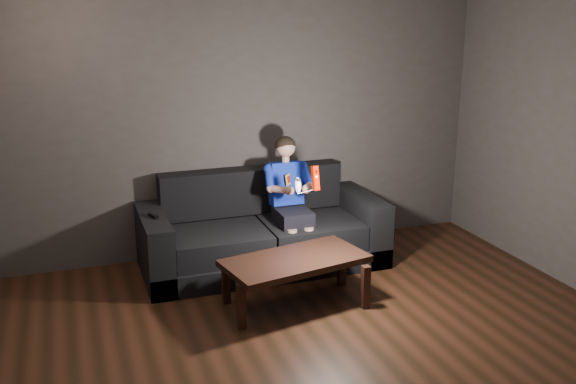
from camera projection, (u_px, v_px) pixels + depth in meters
name	position (u px, v px, depth m)	size (l,w,h in m)	color
floor	(343.00, 372.00, 4.40)	(5.00, 5.00, 0.00)	black
back_wall	(241.00, 119.00, 6.29)	(5.00, 0.04, 2.70)	#3B3634
sofa	(262.00, 236.00, 6.16)	(2.28, 0.99, 0.88)	black
child	(290.00, 190.00, 6.06)	(0.46, 0.56, 1.13)	black
wii_remote_red	(315.00, 178.00, 5.63)	(0.06, 0.09, 0.22)	#C31900
nunchuk_white	(298.00, 185.00, 5.60)	(0.07, 0.10, 0.15)	white
wii_remote_black	(153.00, 216.00, 5.66)	(0.08, 0.15, 0.03)	black
coffee_table	(295.00, 264.00, 5.29)	(1.26, 0.80, 0.43)	black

